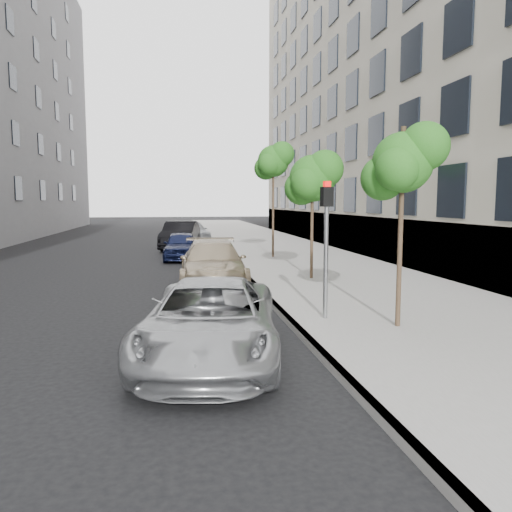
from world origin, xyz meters
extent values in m
plane|color=black|center=(0.00, 0.00, 0.00)|extent=(160.00, 160.00, 0.00)
cube|color=gray|center=(4.30, 24.00, 0.07)|extent=(6.40, 72.00, 0.14)
cube|color=#9E9B93|center=(1.18, 24.00, 0.07)|extent=(0.15, 72.00, 0.14)
cylinder|color=#38281C|center=(3.20, 1.50, 2.14)|extent=(0.10, 0.10, 4.00)
sphere|color=#246219|center=(3.20, 1.50, 3.44)|extent=(1.20, 1.20, 1.20)
sphere|color=#246219|center=(3.55, 1.30, 3.74)|extent=(0.96, 0.96, 0.96)
sphere|color=#246219|center=(2.90, 1.75, 3.14)|extent=(0.90, 0.90, 0.90)
cylinder|color=#38281C|center=(3.20, 8.00, 2.13)|extent=(0.10, 0.10, 3.98)
sphere|color=#246219|center=(3.20, 8.00, 3.42)|extent=(1.52, 1.52, 1.52)
sphere|color=#246219|center=(3.55, 7.80, 3.72)|extent=(1.22, 1.22, 1.22)
sphere|color=#246219|center=(2.90, 8.25, 3.12)|extent=(1.14, 1.14, 1.14)
cylinder|color=#38281C|center=(3.20, 14.50, 2.66)|extent=(0.10, 0.10, 5.04)
sphere|color=#246219|center=(3.20, 14.50, 4.48)|extent=(1.42, 1.42, 1.42)
sphere|color=#246219|center=(3.55, 14.30, 4.78)|extent=(1.14, 1.14, 1.14)
sphere|color=#246219|center=(2.90, 14.75, 4.18)|extent=(1.06, 1.06, 1.06)
cylinder|color=#939699|center=(1.94, 2.43, 1.35)|extent=(0.10, 0.10, 2.43)
cube|color=black|center=(1.94, 2.43, 2.78)|extent=(0.26, 0.21, 0.42)
cube|color=red|center=(1.94, 2.43, 3.05)|extent=(0.15, 0.12, 0.12)
imported|color=#A0A2A4|center=(-0.71, 0.39, 0.67)|extent=(2.94, 5.09, 1.33)
imported|color=tan|center=(-0.10, 7.68, 0.72)|extent=(2.21, 5.03, 1.44)
imported|color=black|center=(-0.97, 15.23, 0.65)|extent=(1.73, 3.88, 1.29)
imported|color=black|center=(-0.93, 20.12, 0.79)|extent=(2.46, 4.99, 1.57)
imported|color=#969A9E|center=(-0.10, 25.41, 0.66)|extent=(2.50, 4.79, 1.32)
camera|label=1|loc=(-1.30, -7.90, 2.68)|focal=35.00mm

